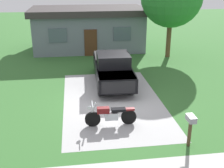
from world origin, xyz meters
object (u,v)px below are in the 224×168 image
object	(u,v)px
mailbox	(191,123)
pickup_truck	(112,67)
motorcycle	(110,115)
neighbor_house	(89,28)

from	to	relation	value
mailbox	pickup_truck	bearing A→B (deg)	104.88
motorcycle	mailbox	distance (m)	3.39
neighbor_house	mailbox	bearing A→B (deg)	-80.26
motorcycle	neighbor_house	distance (m)	14.03
pickup_truck	neighbor_house	xyz separation A→B (m)	(-0.84, 8.83, 0.84)
motorcycle	pickup_truck	world-z (taller)	pickup_truck
motorcycle	mailbox	world-z (taller)	mailbox
pickup_truck	neighbor_house	size ratio (longest dim) A/B	0.59
motorcycle	neighbor_house	world-z (taller)	neighbor_house
pickup_truck	mailbox	bearing A→B (deg)	-75.12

